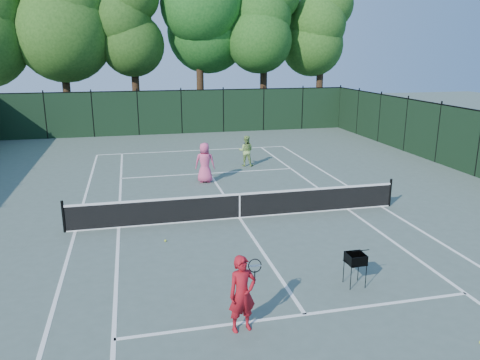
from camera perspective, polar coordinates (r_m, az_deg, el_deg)
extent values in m
plane|color=#4C5C53|center=(16.43, -0.05, -4.66)|extent=(90.00, 90.00, 0.00)
cube|color=white|center=(16.17, -19.44, -5.90)|extent=(0.10, 23.77, 0.01)
cube|color=white|center=(18.40, 16.85, -3.11)|extent=(0.10, 23.77, 0.01)
cube|color=white|center=(16.06, -14.57, -5.65)|extent=(0.10, 23.77, 0.01)
cube|color=white|center=(17.77, 13.01, -3.49)|extent=(0.10, 23.77, 0.01)
cube|color=white|center=(27.72, -5.65, 3.60)|extent=(10.97, 0.10, 0.01)
cube|color=white|center=(10.89, 7.93, -15.92)|extent=(8.23, 0.10, 0.01)
cube|color=white|center=(22.44, -3.76, 0.83)|extent=(8.23, 0.10, 0.01)
cube|color=white|center=(16.43, -0.05, -4.65)|extent=(0.10, 12.80, 0.01)
cube|color=black|center=(16.28, -0.05, -3.15)|extent=(11.60, 0.03, 0.85)
cube|color=white|center=(16.15, -0.05, -1.74)|extent=(11.60, 0.05, 0.07)
cube|color=white|center=(16.42, -0.05, -4.59)|extent=(11.60, 0.05, 0.04)
cube|color=white|center=(16.28, -0.05, -3.15)|extent=(0.05, 0.04, 0.91)
cylinder|color=black|center=(16.04, -20.73, -4.20)|extent=(0.09, 0.09, 1.06)
cylinder|color=black|center=(18.40, 17.83, -1.47)|extent=(0.09, 0.09, 1.06)
cube|color=black|center=(33.47, -7.14, 8.19)|extent=(24.00, 0.05, 3.00)
cylinder|color=black|center=(37.44, -20.31, 9.51)|extent=(0.56, 0.56, 4.80)
ellipsoid|color=#204914|center=(37.43, -21.25, 19.13)|extent=(6.80, 6.80, 10.54)
cylinder|color=black|center=(37.00, -12.51, 9.64)|extent=(0.56, 0.56, 4.30)
ellipsoid|color=#1C4112|center=(36.90, -13.04, 18.31)|extent=(6.00, 6.00, 9.30)
cylinder|color=black|center=(37.87, -4.85, 10.60)|extent=(0.56, 0.56, 5.00)
ellipsoid|color=#164F18|center=(37.89, -5.09, 20.48)|extent=(7.00, 7.00, 10.85)
cylinder|color=black|center=(38.25, 2.86, 10.38)|extent=(0.56, 0.56, 4.60)
ellipsoid|color=#194814|center=(38.19, 2.99, 19.18)|extent=(6.20, 6.20, 9.61)
cylinder|color=black|center=(40.38, 9.61, 10.31)|extent=(0.56, 0.56, 4.40)
ellipsoid|color=#1F4D16|center=(40.29, 9.98, 18.17)|extent=(5.80, 5.80, 8.99)
imported|color=#A7131D|center=(9.88, 0.28, -13.72)|extent=(0.67, 0.50, 1.66)
cylinder|color=black|center=(10.27, 1.81, -11.76)|extent=(0.03, 0.03, 0.30)
torus|color=black|center=(10.15, 1.83, -10.40)|extent=(0.30, 0.10, 0.30)
imported|color=#DD4E7F|center=(20.72, -4.31, 2.13)|extent=(0.97, 0.74, 1.79)
imported|color=#8DB45A|center=(23.70, 0.74, 3.57)|extent=(0.91, 0.81, 1.56)
cylinder|color=black|center=(11.93, 13.35, -11.62)|extent=(0.02, 0.02, 0.60)
cylinder|color=black|center=(12.11, 15.09, -11.33)|extent=(0.02, 0.02, 0.60)
cylinder|color=black|center=(12.26, 12.51, -10.82)|extent=(0.02, 0.02, 0.60)
cylinder|color=black|center=(12.42, 14.22, -10.55)|extent=(0.02, 0.02, 0.60)
cube|color=black|center=(12.00, 13.92, -9.27)|extent=(0.48, 0.48, 0.25)
sphere|color=#E5F231|center=(12.03, 13.90, -9.58)|extent=(0.07, 0.07, 0.07)
sphere|color=#E5F231|center=(12.03, 13.90, -9.58)|extent=(0.07, 0.07, 0.07)
sphere|color=#E5F231|center=(12.03, 13.90, -9.58)|extent=(0.07, 0.07, 0.07)
sphere|color=#E5F231|center=(12.03, 13.90, -9.58)|extent=(0.07, 0.07, 0.07)
sphere|color=#E5F231|center=(12.03, 13.90, -9.58)|extent=(0.07, 0.07, 0.07)
sphere|color=#E5F231|center=(12.03, 13.90, -9.58)|extent=(0.07, 0.07, 0.07)
sphere|color=#E5F231|center=(12.03, 13.90, -9.58)|extent=(0.07, 0.07, 0.07)
sphere|color=#E5F231|center=(12.03, 13.90, -9.58)|extent=(0.07, 0.07, 0.07)
sphere|color=#E5F231|center=(12.03, 13.90, -9.58)|extent=(0.07, 0.07, 0.07)
sphere|color=#E5F231|center=(12.03, 13.90, -9.58)|extent=(0.07, 0.07, 0.07)
sphere|color=#E5F231|center=(12.03, 13.90, -9.58)|extent=(0.07, 0.07, 0.07)
sphere|color=#BEE12E|center=(14.63, -9.08, -7.31)|extent=(0.07, 0.07, 0.07)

